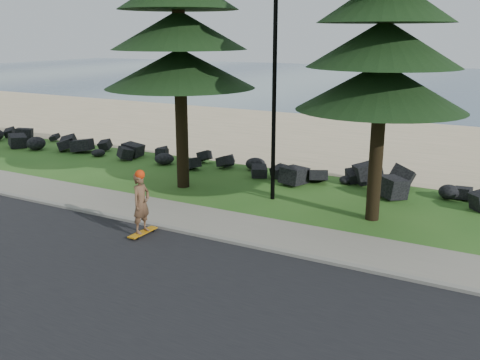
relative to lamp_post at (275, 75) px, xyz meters
The scene contains 9 objects.
ground 5.23m from the lamp_post, 90.00° to the right, with size 160.00×160.00×0.00m, color #285B1C.
road 8.74m from the lamp_post, 90.00° to the right, with size 160.00×7.00×0.02m, color black.
kerb 5.79m from the lamp_post, 90.00° to the right, with size 160.00×0.20×0.10m, color gray.
sidewalk 5.08m from the lamp_post, 90.00° to the right, with size 160.00×2.00×0.08m, color gray.
beach_sand 12.03m from the lamp_post, 90.00° to the left, with size 160.00×15.00×0.01m, color tan.
ocean 47.98m from the lamp_post, 90.00° to the left, with size 160.00×58.00×0.01m, color #405B7A.
seawall_boulders 4.78m from the lamp_post, 90.00° to the left, with size 60.00×2.40×1.10m, color black, non-canonical shape.
lamp_post is the anchor object (origin of this frame).
skateboarder 6.01m from the lamp_post, 109.33° to the right, with size 0.41×1.01×1.86m.
Camera 1 is at (7.32, -12.44, 5.42)m, focal length 40.00 mm.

